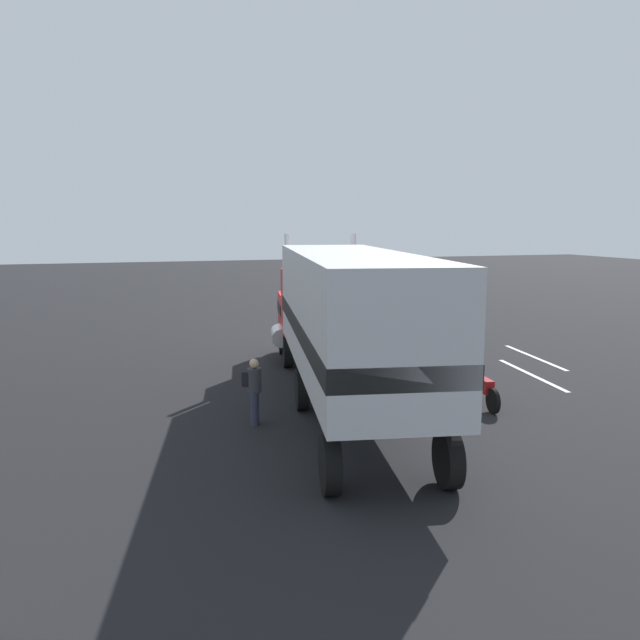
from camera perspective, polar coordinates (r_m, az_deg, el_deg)
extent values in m
plane|color=black|center=(22.87, -1.39, -3.47)|extent=(120.00, 120.00, 0.00)
cube|color=silver|center=(21.86, 9.34, -4.15)|extent=(4.34, 1.06, 0.01)
cube|color=silver|center=(21.52, 18.53, -4.70)|extent=(4.38, 0.76, 0.01)
cube|color=silver|center=(24.29, 18.78, -3.20)|extent=(4.38, 0.75, 0.01)
cube|color=#B21919|center=(23.27, -0.62, 1.00)|extent=(2.22, 2.78, 1.20)
cube|color=#B21919|center=(21.63, -0.14, 1.74)|extent=(1.83, 2.71, 2.20)
cube|color=silver|center=(24.20, -0.88, 1.30)|extent=(0.46, 2.08, 1.08)
cube|color=black|center=(23.26, -0.62, 1.14)|extent=(2.23, 2.82, 0.36)
cylinder|color=silver|center=(20.91, -2.95, 3.14)|extent=(0.18, 0.18, 3.40)
cylinder|color=silver|center=(21.19, 3.00, 3.21)|extent=(0.18, 0.18, 3.40)
cube|color=silver|center=(15.33, 2.78, 0.88)|extent=(10.80, 4.45, 2.80)
cube|color=black|center=(15.39, 2.77, -0.67)|extent=(10.80, 4.49, 0.44)
cylinder|color=silver|center=(22.11, -3.62, -1.40)|extent=(1.39, 0.86, 0.64)
cylinder|color=black|center=(23.65, -3.35, -1.71)|extent=(1.14, 0.49, 1.10)
cylinder|color=black|center=(23.89, 1.92, -1.60)|extent=(1.14, 0.49, 1.10)
cylinder|color=black|center=(21.40, -2.93, -2.83)|extent=(1.14, 0.49, 1.10)
cylinder|color=black|center=(21.67, 2.89, -2.68)|extent=(1.14, 0.49, 1.10)
cylinder|color=black|center=(16.60, -1.64, -6.26)|extent=(1.14, 0.49, 1.10)
cylinder|color=black|center=(16.94, 5.82, -5.99)|extent=(1.14, 0.49, 1.10)
cylinder|color=black|center=(11.64, 0.93, -12.94)|extent=(1.14, 0.49, 1.10)
cylinder|color=black|center=(12.13, 11.52, -12.21)|extent=(1.14, 0.49, 1.10)
cylinder|color=#2D3347|center=(15.59, -5.85, -7.84)|extent=(0.18, 0.18, 0.82)
cylinder|color=#2D3347|center=(15.45, -5.98, -8.00)|extent=(0.18, 0.18, 0.82)
cylinder|color=#333338|center=(15.33, -5.95, -5.41)|extent=(0.34, 0.34, 0.58)
sphere|color=tan|center=(15.24, -5.98, -3.93)|extent=(0.23, 0.23, 0.23)
cube|color=black|center=(15.37, -6.68, -5.28)|extent=(0.30, 0.25, 0.36)
cylinder|color=black|center=(18.16, 13.33, -5.89)|extent=(0.67, 0.17, 0.66)
cylinder|color=black|center=(16.90, 15.37, -7.07)|extent=(0.67, 0.17, 0.66)
cube|color=maroon|center=(17.46, 14.35, -5.57)|extent=(1.12, 0.36, 0.36)
cylinder|color=silver|center=(17.97, 13.52, -4.57)|extent=(0.29, 0.10, 0.69)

